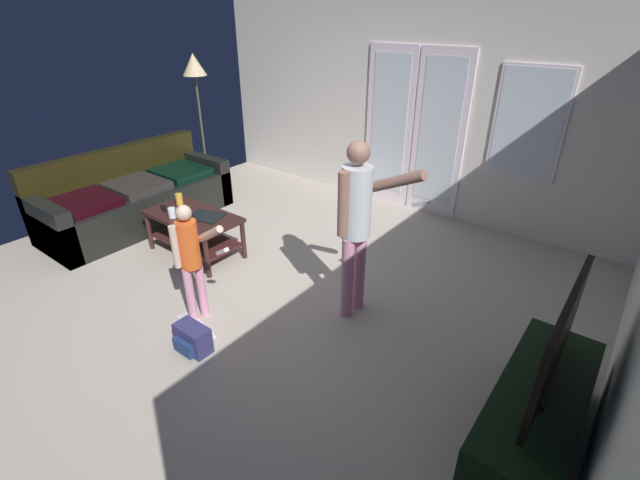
% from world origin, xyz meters
% --- Properties ---
extents(ground_plane, '(5.74, 5.36, 0.02)m').
position_xyz_m(ground_plane, '(0.00, 0.00, -0.01)').
color(ground_plane, '#B7AC9B').
extents(wall_back_with_doors, '(5.74, 0.09, 2.64)m').
position_xyz_m(wall_back_with_doors, '(0.05, 2.65, 1.28)').
color(wall_back_with_doors, silver).
rests_on(wall_back_with_doors, ground_plane).
extents(leather_couch, '(0.89, 2.21, 0.87)m').
position_xyz_m(leather_couch, '(-2.19, 0.14, 0.31)').
color(leather_couch, black).
rests_on(leather_couch, ground_plane).
extents(coffee_table, '(1.03, 0.55, 0.46)m').
position_xyz_m(coffee_table, '(-0.99, 0.07, 0.33)').
color(coffee_table, '#361C19').
rests_on(coffee_table, ground_plane).
extents(tv_stand, '(0.46, 1.34, 0.41)m').
position_xyz_m(tv_stand, '(2.51, -0.20, 0.21)').
color(tv_stand, black).
rests_on(tv_stand, ground_plane).
extents(flat_screen_tv, '(0.08, 1.00, 0.67)m').
position_xyz_m(flat_screen_tv, '(2.51, -0.19, 0.75)').
color(flat_screen_tv, black).
rests_on(flat_screen_tv, tv_stand).
extents(person_adult, '(0.67, 0.41, 1.51)m').
position_xyz_m(person_adult, '(0.93, 0.24, 0.91)').
color(person_adult, pink).
rests_on(person_adult, ground_plane).
extents(person_child, '(0.46, 0.28, 1.04)m').
position_xyz_m(person_child, '(-0.06, -0.64, 0.63)').
color(person_child, pink).
rests_on(person_child, ground_plane).
extents(floor_lamp, '(0.31, 0.31, 1.83)m').
position_xyz_m(floor_lamp, '(-2.49, 1.48, 1.58)').
color(floor_lamp, '#32301F').
rests_on(floor_lamp, ground_plane).
extents(backpack, '(0.29, 0.19, 0.22)m').
position_xyz_m(backpack, '(0.22, -0.94, 0.11)').
color(backpack, navy).
rests_on(backpack, ground_plane).
extents(loose_keyboard, '(0.46, 0.22, 0.02)m').
position_xyz_m(loose_keyboard, '(0.01, -0.75, 0.01)').
color(loose_keyboard, white).
rests_on(loose_keyboard, ground_plane).
extents(laptop_closed, '(0.40, 0.33, 0.02)m').
position_xyz_m(laptop_closed, '(-0.82, 0.11, 0.47)').
color(laptop_closed, black).
rests_on(laptop_closed, coffee_table).
extents(cup_near_edge, '(0.08, 0.08, 0.10)m').
position_xyz_m(cup_near_edge, '(-1.09, -0.10, 0.51)').
color(cup_near_edge, white).
rests_on(cup_near_edge, coffee_table).
extents(cup_by_laptop, '(0.08, 0.08, 0.12)m').
position_xyz_m(cup_by_laptop, '(-1.31, 0.16, 0.52)').
color(cup_by_laptop, gold).
rests_on(cup_by_laptop, coffee_table).
extents(tv_remote_black, '(0.18, 0.11, 0.02)m').
position_xyz_m(tv_remote_black, '(-1.32, -0.03, 0.47)').
color(tv_remote_black, black).
rests_on(tv_remote_black, coffee_table).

